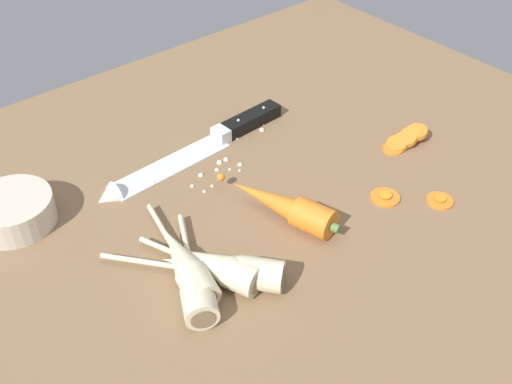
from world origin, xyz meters
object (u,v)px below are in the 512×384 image
at_px(parsnip_mid_right, 217,266).
at_px(parsnip_back, 185,264).
at_px(carrot_slice_stray_near, 385,196).
at_px(prep_bowl, 13,210).
at_px(whole_carrot, 285,206).
at_px(carrot_slice_stray_mid, 440,200).
at_px(carrot_slice_stack, 405,140).
at_px(chefs_knife, 192,152).
at_px(parsnip_mid_left, 194,280).
at_px(parsnip_front, 222,268).

bearing_deg(parsnip_mid_right, parsnip_back, 134.13).
bearing_deg(carrot_slice_stray_near, prep_bowl, 145.69).
bearing_deg(whole_carrot, carrot_slice_stray_mid, -31.46).
relative_size(carrot_slice_stack, prep_bowl, 0.74).
distance_m(chefs_knife, whole_carrot, 0.20).
bearing_deg(chefs_knife, carrot_slice_stack, -35.16).
bearing_deg(prep_bowl, parsnip_mid_left, -65.98).
bearing_deg(parsnip_front, carrot_slice_stray_near, -5.31).
relative_size(chefs_knife, parsnip_front, 1.79).
xyz_separation_m(whole_carrot, carrot_slice_stray_mid, (0.19, -0.12, -0.02)).
relative_size(carrot_slice_stray_near, prep_bowl, 0.38).
relative_size(parsnip_mid_left, prep_bowl, 1.61).
bearing_deg(carrot_slice_stray_near, parsnip_mid_right, 173.33).
height_order(chefs_knife, parsnip_mid_left, parsnip_mid_left).
bearing_deg(carrot_slice_stack, chefs_knife, 144.84).
distance_m(parsnip_front, parsnip_mid_right, 0.01).
height_order(parsnip_front, carrot_slice_stray_near, parsnip_front).
bearing_deg(whole_carrot, parsnip_front, -164.88).
bearing_deg(carrot_slice_stray_mid, parsnip_back, 162.12).
height_order(whole_carrot, parsnip_front, whole_carrot).
bearing_deg(carrot_slice_stray_mid, carrot_slice_stack, 60.21).
xyz_separation_m(whole_carrot, carrot_slice_stack, (0.26, 0.01, -0.01)).
height_order(chefs_knife, parsnip_front, parsnip_front).
height_order(parsnip_back, prep_bowl, same).
bearing_deg(prep_bowl, carrot_slice_stray_near, -34.31).
bearing_deg(carrot_slice_stray_mid, parsnip_mid_left, 166.62).
bearing_deg(parsnip_mid_left, prep_bowl, 114.02).
height_order(whole_carrot, carrot_slice_stack, whole_carrot).
xyz_separation_m(carrot_slice_stack, prep_bowl, (-0.55, 0.22, 0.01)).
relative_size(chefs_knife, parsnip_mid_left, 1.96).
height_order(carrot_slice_stack, prep_bowl, prep_bowl).
bearing_deg(carrot_slice_stray_near, chefs_knife, 119.73).
relative_size(parsnip_back, prep_bowl, 1.79).
height_order(parsnip_mid_right, parsnip_back, same).
xyz_separation_m(parsnip_front, parsnip_mid_right, (-0.00, 0.01, 0.00)).
bearing_deg(whole_carrot, parsnip_back, -179.38).
bearing_deg(parsnip_front, carrot_slice_stray_mid, -13.77).
bearing_deg(parsnip_mid_right, chefs_knife, 61.26).
bearing_deg(parsnip_mid_left, carrot_slice_stack, 4.90).
xyz_separation_m(whole_carrot, parsnip_mid_left, (-0.17, -0.03, -0.00)).
height_order(chefs_knife, parsnip_back, parsnip_back).
xyz_separation_m(carrot_slice_stack, carrot_slice_stray_mid, (-0.07, -0.12, -0.01)).
relative_size(whole_carrot, parsnip_mid_left, 1.08).
xyz_separation_m(parsnip_mid_right, carrot_slice_stray_mid, (0.33, -0.09, -0.02)).
distance_m(whole_carrot, parsnip_front, 0.14).
xyz_separation_m(carrot_slice_stray_mid, prep_bowl, (-0.48, 0.34, 0.02)).
relative_size(whole_carrot, prep_bowl, 1.75).
relative_size(parsnip_back, carrot_slice_stray_near, 4.69).
distance_m(parsnip_mid_right, carrot_slice_stray_mid, 0.34).
bearing_deg(prep_bowl, carrot_slice_stack, -21.90).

